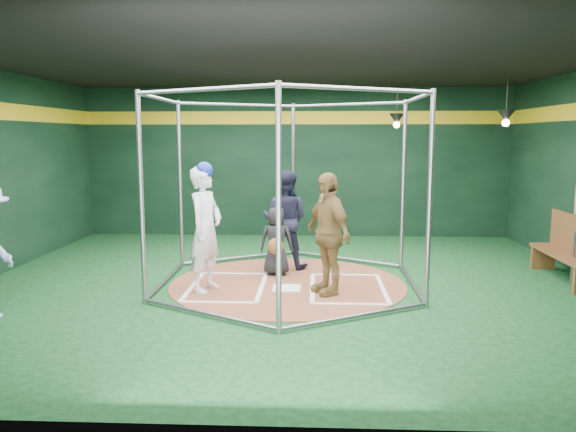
{
  "coord_description": "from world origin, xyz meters",
  "views": [
    {
      "loc": [
        0.41,
        -8.82,
        2.37
      ],
      "look_at": [
        0.0,
        0.1,
        1.1
      ],
      "focal_mm": 35.0,
      "sensor_mm": 36.0,
      "label": 1
    }
  ],
  "objects_px": {
    "batter_figure": "(206,228)",
    "umpire": "(285,219)",
    "visitor_leopard": "(328,233)",
    "dugout_bench": "(570,248)"
  },
  "relations": [
    {
      "from": "visitor_leopard",
      "to": "umpire",
      "type": "bearing_deg",
      "value": 173.49
    },
    {
      "from": "visitor_leopard",
      "to": "dugout_bench",
      "type": "bearing_deg",
      "value": 73.16
    },
    {
      "from": "batter_figure",
      "to": "umpire",
      "type": "height_order",
      "value": "batter_figure"
    },
    {
      "from": "batter_figure",
      "to": "umpire",
      "type": "distance_m",
      "value": 1.95
    },
    {
      "from": "visitor_leopard",
      "to": "dugout_bench",
      "type": "height_order",
      "value": "visitor_leopard"
    },
    {
      "from": "batter_figure",
      "to": "umpire",
      "type": "bearing_deg",
      "value": 54.5
    },
    {
      "from": "visitor_leopard",
      "to": "umpire",
      "type": "xyz_separation_m",
      "value": [
        -0.73,
        1.65,
        -0.04
      ]
    },
    {
      "from": "batter_figure",
      "to": "visitor_leopard",
      "type": "bearing_deg",
      "value": -1.81
    },
    {
      "from": "visitor_leopard",
      "to": "batter_figure",
      "type": "bearing_deg",
      "value": -122.1
    },
    {
      "from": "visitor_leopard",
      "to": "dugout_bench",
      "type": "distance_m",
      "value": 4.14
    }
  ]
}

